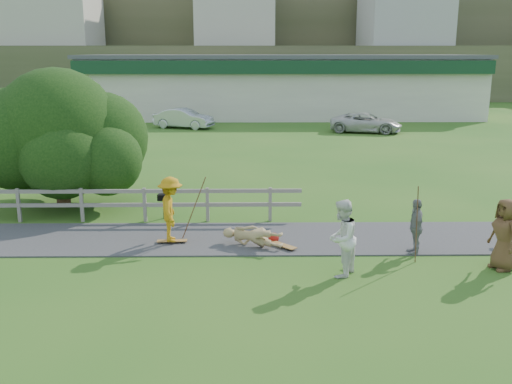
% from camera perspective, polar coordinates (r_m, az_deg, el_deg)
% --- Properties ---
extents(ground, '(260.00, 260.00, 0.00)m').
position_cam_1_polar(ground, '(15.27, -5.70, -6.48)').
color(ground, '#295E1B').
rests_on(ground, ground).
extents(path, '(34.00, 3.00, 0.04)m').
position_cam_1_polar(path, '(16.67, -5.27, -4.64)').
color(path, '#353537').
rests_on(path, ground).
extents(fence, '(15.05, 0.10, 1.10)m').
position_cam_1_polar(fence, '(19.09, -18.84, -0.76)').
color(fence, slate).
rests_on(fence, ground).
extents(strip_mall, '(32.50, 10.75, 5.10)m').
position_cam_1_polar(strip_mall, '(49.36, 2.42, 10.62)').
color(strip_mall, silver).
rests_on(strip_mall, ground).
extents(skater_rider, '(0.84, 1.27, 1.84)m').
position_cam_1_polar(skater_rider, '(16.10, -8.50, -2.07)').
color(skater_rider, '#BC8211').
rests_on(skater_rider, ground).
extents(skater_fallen, '(1.15, 1.74, 0.63)m').
position_cam_1_polar(skater_fallen, '(15.83, -0.34, -4.46)').
color(skater_fallen, tan).
rests_on(skater_fallen, ground).
extents(spectator_a, '(1.08, 1.15, 1.89)m').
position_cam_1_polar(spectator_a, '(13.83, 8.56, -4.60)').
color(spectator_a, silver).
rests_on(spectator_a, ground).
extents(spectator_b, '(0.40, 0.91, 1.53)m').
position_cam_1_polar(spectator_b, '(15.77, 15.68, -3.36)').
color(spectator_b, gray).
rests_on(spectator_b, ground).
extents(spectator_c, '(0.77, 1.00, 1.81)m').
position_cam_1_polar(spectator_c, '(15.36, 23.58, -3.91)').
color(spectator_c, brown).
rests_on(spectator_c, ground).
extents(car_silver, '(4.52, 2.84, 1.41)m').
position_cam_1_polar(car_silver, '(41.33, -7.25, 7.31)').
color(car_silver, '#B8BAC1').
rests_on(car_silver, ground).
extents(car_white, '(5.17, 3.36, 1.32)m').
position_cam_1_polar(car_white, '(39.56, 10.93, 6.83)').
color(car_white, beige).
rests_on(car_white, ground).
extents(tree, '(6.73, 6.73, 3.84)m').
position_cam_1_polar(tree, '(20.94, -19.03, 3.82)').
color(tree, black).
rests_on(tree, ground).
extents(bbq, '(0.39, 0.31, 0.81)m').
position_cam_1_polar(bbq, '(18.77, -9.17, -1.43)').
color(bbq, black).
rests_on(bbq, ground).
extents(longboard_rider, '(0.85, 0.25, 0.09)m').
position_cam_1_polar(longboard_rider, '(16.35, -8.39, -5.00)').
color(longboard_rider, olive).
rests_on(longboard_rider, ground).
extents(longboard_fallen, '(0.85, 0.87, 0.11)m').
position_cam_1_polar(longboard_fallen, '(15.84, 2.57, -5.46)').
color(longboard_fallen, olive).
rests_on(longboard_fallen, ground).
extents(helmet, '(0.31, 0.31, 0.31)m').
position_cam_1_polar(helmet, '(16.22, 1.78, -4.61)').
color(helmet, '#A01711').
rests_on(helmet, ground).
extents(pole_rider, '(0.03, 0.03, 1.99)m').
position_cam_1_polar(pole_rider, '(16.39, -6.25, -1.43)').
color(pole_rider, brown).
rests_on(pole_rider, ground).
extents(pole_spec_left, '(0.03, 0.03, 2.02)m').
position_cam_1_polar(pole_spec_left, '(15.08, 15.77, -3.17)').
color(pole_spec_left, brown).
rests_on(pole_spec_left, ground).
extents(pole_spec_right, '(0.03, 0.03, 1.74)m').
position_cam_1_polar(pole_spec_right, '(15.70, 24.12, -3.75)').
color(pole_spec_right, brown).
rests_on(pole_spec_right, ground).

